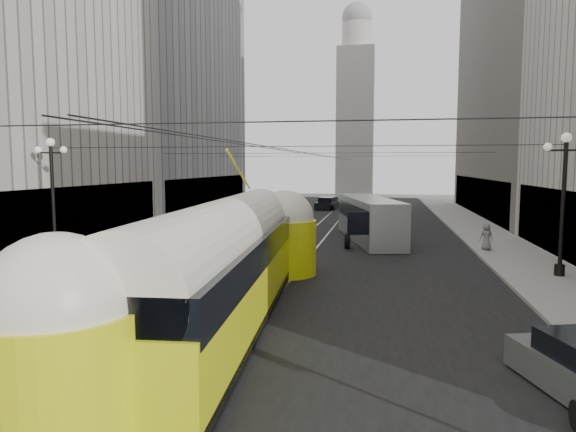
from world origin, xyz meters
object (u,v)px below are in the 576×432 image
at_px(pedestrian_crossing_a, 10,373).
at_px(pedestrian_sidewalk_right, 487,237).
at_px(pedestrian_crossing_b, 155,350).
at_px(city_bus, 369,217).
at_px(streetcar, 223,264).

distance_m(pedestrian_crossing_a, pedestrian_sidewalk_right, 26.04).
distance_m(pedestrian_crossing_b, pedestrian_sidewalk_right, 23.51).
relative_size(pedestrian_crossing_a, pedestrian_crossing_b, 0.85).
xyz_separation_m(pedestrian_crossing_a, pedestrian_crossing_b, (2.53, 1.47, 0.14)).
height_order(city_bus, pedestrian_crossing_a, city_bus).
height_order(streetcar, pedestrian_crossing_a, streetcar).
relative_size(city_bus, pedestrian_sidewalk_right, 7.48).
xyz_separation_m(city_bus, pedestrian_crossing_a, (-6.64, -25.91, -0.78)).
xyz_separation_m(streetcar, pedestrian_crossing_a, (-2.53, -6.52, -1.16)).
bearing_deg(pedestrian_crossing_a, pedestrian_sidewalk_right, -15.43).
height_order(pedestrian_crossing_b, pedestrian_sidewalk_right, pedestrian_crossing_b).
relative_size(pedestrian_crossing_a, pedestrian_sidewalk_right, 1.02).
height_order(streetcar, pedestrian_sidewalk_right, streetcar).
xyz_separation_m(city_bus, pedestrian_sidewalk_right, (6.90, -3.67, -0.65)).
xyz_separation_m(pedestrian_crossing_a, pedestrian_sidewalk_right, (13.54, 22.24, 0.14)).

